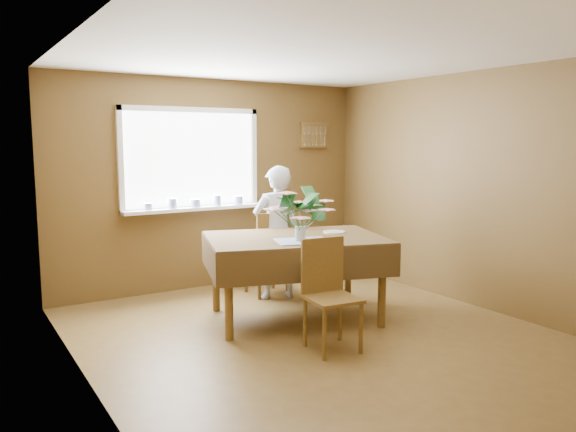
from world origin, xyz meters
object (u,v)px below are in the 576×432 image
dining_table (295,247)px  chair_far (270,250)px  chair_near (328,289)px  flower_bouquet (300,209)px  seated_woman (277,232)px

dining_table → chair_far: chair_far is taller
dining_table → chair_near: bearing=-85.4°
dining_table → chair_near: (-0.19, -0.81, -0.21)m
dining_table → flower_bouquet: bearing=-93.1°
chair_near → seated_woman: seated_woman is taller
chair_far → chair_near: (-0.39, -1.68, -0.02)m
chair_near → flower_bouquet: 0.87m
seated_woman → flower_bouquet: size_ratio=2.77×
chair_near → chair_far: bearing=83.6°
dining_table → flower_bouquet: size_ratio=3.67×
chair_far → seated_woman: 0.25m
chair_near → seated_woman: bearing=81.7°
dining_table → chair_far: (0.21, 0.87, -0.20)m
dining_table → seated_woman: seated_woman is taller
chair_far → chair_near: size_ratio=1.03×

